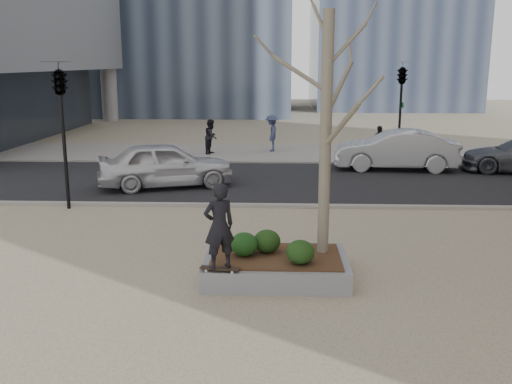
{
  "coord_description": "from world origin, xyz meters",
  "views": [
    {
      "loc": [
        1.03,
        -11.41,
        4.46
      ],
      "look_at": [
        0.5,
        2.0,
        1.4
      ],
      "focal_mm": 40.0,
      "sensor_mm": 36.0,
      "label": 1
    }
  ],
  "objects_px": {
    "skateboard": "(220,270)",
    "police_car": "(166,164)",
    "planter": "(276,267)",
    "skateboarder": "(219,226)"
  },
  "relations": [
    {
      "from": "skateboard",
      "to": "skateboarder",
      "type": "relative_size",
      "value": 0.46
    },
    {
      "from": "skateboarder",
      "to": "planter",
      "type": "bearing_deg",
      "value": -168.21
    },
    {
      "from": "planter",
      "to": "skateboard",
      "type": "bearing_deg",
      "value": -141.34
    },
    {
      "from": "skateboard",
      "to": "police_car",
      "type": "height_order",
      "value": "police_car"
    },
    {
      "from": "planter",
      "to": "skateboarder",
      "type": "bearing_deg",
      "value": -141.34
    },
    {
      "from": "planter",
      "to": "skateboarder",
      "type": "height_order",
      "value": "skateboarder"
    },
    {
      "from": "skateboard",
      "to": "skateboarder",
      "type": "distance_m",
      "value": 0.89
    },
    {
      "from": "skateboard",
      "to": "police_car",
      "type": "distance_m",
      "value": 10.12
    },
    {
      "from": "skateboard",
      "to": "skateboarder",
      "type": "xyz_separation_m",
      "value": [
        0.0,
        0.0,
        0.89
      ]
    },
    {
      "from": "skateboard",
      "to": "planter",
      "type": "bearing_deg",
      "value": 45.24
    }
  ]
}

